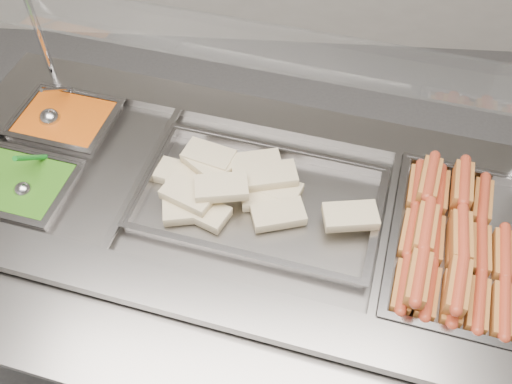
# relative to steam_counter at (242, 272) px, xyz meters

# --- Properties ---
(steam_counter) EXTENTS (2.06, 1.22, 0.92)m
(steam_counter) POSITION_rel_steam_counter_xyz_m (0.00, 0.00, 0.00)
(steam_counter) COLOR slate
(steam_counter) RESTS_ON ground
(tray_rail) EXTENTS (1.86, 0.73, 0.05)m
(tray_rail) POSITION_rel_steam_counter_xyz_m (-0.11, -0.51, 0.41)
(tray_rail) COLOR gray
(tray_rail) RESTS_ON steam_counter
(sneeze_guard) EXTENTS (1.72, 0.63, 0.45)m
(sneeze_guard) POSITION_rel_steam_counter_xyz_m (0.05, 0.22, 0.83)
(sneeze_guard) COLOR silver
(sneeze_guard) RESTS_ON steam_counter
(pan_hotdogs) EXTENTS (0.45, 0.62, 0.10)m
(pan_hotdogs) POSITION_rel_steam_counter_xyz_m (0.63, -0.13, 0.42)
(pan_hotdogs) COLOR gray
(pan_hotdogs) RESTS_ON steam_counter
(pan_wraps) EXTENTS (0.76, 0.54, 0.07)m
(pan_wraps) POSITION_rel_steam_counter_xyz_m (0.06, -0.01, 0.43)
(pan_wraps) COLOR gray
(pan_wraps) RESTS_ON steam_counter
(pan_beans) EXTENTS (0.35, 0.30, 0.10)m
(pan_beans) POSITION_rel_steam_counter_xyz_m (-0.62, 0.28, 0.42)
(pan_beans) COLOR gray
(pan_beans) RESTS_ON steam_counter
(pan_peas) EXTENTS (0.35, 0.30, 0.10)m
(pan_peas) POSITION_rel_steam_counter_xyz_m (-0.68, -0.01, 0.42)
(pan_peas) COLOR gray
(pan_peas) RESTS_ON steam_counter
(hotdogs_in_buns) EXTENTS (0.37, 0.57, 0.12)m
(hotdogs_in_buns) POSITION_rel_steam_counter_xyz_m (0.60, -0.13, 0.47)
(hotdogs_in_buns) COLOR #AF6A24
(hotdogs_in_buns) RESTS_ON pan_hotdogs
(tortilla_wraps) EXTENTS (0.68, 0.33, 0.09)m
(tortilla_wraps) POSITION_rel_steam_counter_xyz_m (-0.01, 0.01, 0.47)
(tortilla_wraps) COLOR #C7B586
(tortilla_wraps) RESTS_ON pan_wraps
(ladle) EXTENTS (0.07, 0.19, 0.16)m
(ladle) POSITION_rel_steam_counter_xyz_m (-0.66, 0.27, 0.47)
(ladle) COLOR #B1B1B6
(ladle) RESTS_ON pan_beans
(serving_spoon) EXTENTS (0.07, 0.17, 0.15)m
(serving_spoon) POSITION_rel_steam_counter_xyz_m (-0.65, -0.02, 0.47)
(serving_spoon) COLOR #B1B1B6
(serving_spoon) RESTS_ON pan_peas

